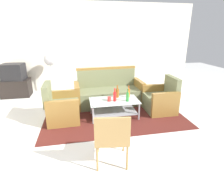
# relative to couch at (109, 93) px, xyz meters

# --- Properties ---
(ground_plane) EXTENTS (14.00, 14.00, 0.00)m
(ground_plane) POSITION_rel_couch_xyz_m (-0.04, -1.43, -0.32)
(ground_plane) COLOR white
(wall_back) EXTENTS (6.52, 0.12, 2.80)m
(wall_back) POSITION_rel_couch_xyz_m (-0.04, 1.63, 1.08)
(wall_back) COLOR silver
(wall_back) RESTS_ON ground
(rug) EXTENTS (3.17, 2.06, 0.01)m
(rug) POSITION_rel_couch_xyz_m (0.00, -0.64, -0.31)
(rug) COLOR #511E19
(rug) RESTS_ON ground
(couch) EXTENTS (1.83, 0.81, 0.96)m
(couch) POSITION_rel_couch_xyz_m (0.00, 0.00, 0.00)
(couch) COLOR #6B704C
(couch) RESTS_ON rug
(armchair_left) EXTENTS (0.72, 0.78, 0.85)m
(armchair_left) POSITION_rel_couch_xyz_m (-1.17, -0.74, -0.03)
(armchair_left) COLOR #6B704C
(armchair_left) RESTS_ON rug
(armchair_right) EXTENTS (0.70, 0.76, 0.85)m
(armchair_right) POSITION_rel_couch_xyz_m (1.18, -0.69, -0.03)
(armchair_right) COLOR #6B704C
(armchair_right) RESTS_ON rug
(coffee_table) EXTENTS (1.10, 0.60, 0.40)m
(coffee_table) POSITION_rel_couch_xyz_m (-0.01, -0.79, -0.04)
(coffee_table) COLOR silver
(coffee_table) RESTS_ON rug
(bottle_brown) EXTENTS (0.08, 0.08, 0.29)m
(bottle_brown) POSITION_rel_couch_xyz_m (0.10, -0.62, 0.21)
(bottle_brown) COLOR brown
(bottle_brown) RESTS_ON coffee_table
(bottle_orange) EXTENTS (0.06, 0.06, 0.28)m
(bottle_orange) POSITION_rel_couch_xyz_m (0.36, -0.66, 0.20)
(bottle_orange) COLOR #D85919
(bottle_orange) RESTS_ON coffee_table
(bottle_red) EXTENTS (0.07, 0.07, 0.30)m
(bottle_red) POSITION_rel_couch_xyz_m (-0.01, -0.85, 0.21)
(bottle_red) COLOR red
(bottle_red) RESTS_ON coffee_table
(bottle_green) EXTENTS (0.07, 0.07, 0.28)m
(bottle_green) POSITION_rel_couch_xyz_m (0.27, -0.90, 0.20)
(bottle_green) COLOR #2D8C38
(bottle_green) RESTS_ON coffee_table
(cup) EXTENTS (0.08, 0.08, 0.10)m
(cup) POSITION_rel_couch_xyz_m (-0.13, -0.82, 0.14)
(cup) COLOR red
(cup) RESTS_ON coffee_table
(tv_stand) EXTENTS (0.80, 0.50, 0.52)m
(tv_stand) POSITION_rel_couch_xyz_m (-2.66, 1.12, -0.06)
(tv_stand) COLOR black
(tv_stand) RESTS_ON ground
(television) EXTENTS (0.64, 0.51, 0.48)m
(television) POSITION_rel_couch_xyz_m (-2.66, 1.13, 0.44)
(television) COLOR black
(television) RESTS_ON tv_stand
(pedestal_fan) EXTENTS (0.36, 0.36, 1.27)m
(pedestal_fan) POSITION_rel_couch_xyz_m (-1.60, 1.17, 0.70)
(pedestal_fan) COLOR #2D2D33
(pedestal_fan) RESTS_ON ground
(wicker_chair) EXTENTS (0.54, 0.54, 0.84)m
(wicker_chair) POSITION_rel_couch_xyz_m (-0.36, -2.31, 0.18)
(wicker_chair) COLOR #AD844C
(wicker_chair) RESTS_ON ground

